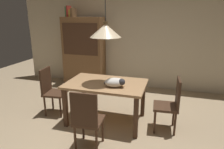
{
  "coord_description": "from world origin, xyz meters",
  "views": [
    {
      "loc": [
        0.99,
        -2.67,
        1.92
      ],
      "look_at": [
        -0.03,
        0.74,
        0.85
      ],
      "focal_mm": 32.38,
      "sensor_mm": 36.0,
      "label": 1
    }
  ],
  "objects_px": {
    "pendant_lamp": "(105,30)",
    "hutch_bookcase": "(84,53)",
    "cat_sleeping": "(115,82)",
    "book_yellow_short": "(71,13)",
    "book_brown_thick": "(73,12)",
    "book_green_slim": "(67,12)",
    "dining_table": "(106,88)",
    "chair_left_side": "(51,89)",
    "chair_right_side": "(171,103)",
    "book_red_tall": "(69,11)",
    "chair_near_front": "(87,118)"
  },
  "relations": [
    {
      "from": "chair_near_front",
      "to": "book_yellow_short",
      "type": "distance_m",
      "value": 3.39
    },
    {
      "from": "dining_table",
      "to": "chair_left_side",
      "type": "bearing_deg",
      "value": -179.57
    },
    {
      "from": "book_green_slim",
      "to": "book_yellow_short",
      "type": "bearing_deg",
      "value": 0.0
    },
    {
      "from": "chair_left_side",
      "to": "book_yellow_short",
      "type": "relative_size",
      "value": 4.65
    },
    {
      "from": "dining_table",
      "to": "chair_near_front",
      "type": "bearing_deg",
      "value": -89.69
    },
    {
      "from": "chair_left_side",
      "to": "book_green_slim",
      "type": "distance_m",
      "value": 2.37
    },
    {
      "from": "chair_right_side",
      "to": "cat_sleeping",
      "type": "bearing_deg",
      "value": -170.55
    },
    {
      "from": "chair_right_side",
      "to": "chair_left_side",
      "type": "distance_m",
      "value": 2.26
    },
    {
      "from": "pendant_lamp",
      "to": "book_green_slim",
      "type": "distance_m",
      "value": 2.45
    },
    {
      "from": "pendant_lamp",
      "to": "book_red_tall",
      "type": "relative_size",
      "value": 4.64
    },
    {
      "from": "chair_right_side",
      "to": "cat_sleeping",
      "type": "distance_m",
      "value": 0.98
    },
    {
      "from": "pendant_lamp",
      "to": "book_green_slim",
      "type": "xyz_separation_m",
      "value": [
        -1.65,
        1.78,
        0.32
      ]
    },
    {
      "from": "chair_left_side",
      "to": "book_green_slim",
      "type": "bearing_deg",
      "value": 106.37
    },
    {
      "from": "book_brown_thick",
      "to": "book_yellow_short",
      "type": "bearing_deg",
      "value": 180.0
    },
    {
      "from": "pendant_lamp",
      "to": "hutch_bookcase",
      "type": "relative_size",
      "value": 0.7
    },
    {
      "from": "chair_near_front",
      "to": "pendant_lamp",
      "type": "xyz_separation_m",
      "value": [
        -0.0,
        0.88,
        1.15
      ]
    },
    {
      "from": "hutch_bookcase",
      "to": "book_green_slim",
      "type": "distance_m",
      "value": 1.17
    },
    {
      "from": "cat_sleeping",
      "to": "hutch_bookcase",
      "type": "height_order",
      "value": "hutch_bookcase"
    },
    {
      "from": "pendant_lamp",
      "to": "book_green_slim",
      "type": "bearing_deg",
      "value": 132.92
    },
    {
      "from": "chair_right_side",
      "to": "book_green_slim",
      "type": "distance_m",
      "value": 3.61
    },
    {
      "from": "book_yellow_short",
      "to": "book_brown_thick",
      "type": "relative_size",
      "value": 0.83
    },
    {
      "from": "cat_sleeping",
      "to": "hutch_bookcase",
      "type": "relative_size",
      "value": 0.22
    },
    {
      "from": "cat_sleeping",
      "to": "chair_right_side",
      "type": "bearing_deg",
      "value": 9.45
    },
    {
      "from": "cat_sleeping",
      "to": "book_yellow_short",
      "type": "bearing_deg",
      "value": 132.45
    },
    {
      "from": "dining_table",
      "to": "chair_near_front",
      "type": "relative_size",
      "value": 1.51
    },
    {
      "from": "chair_right_side",
      "to": "book_brown_thick",
      "type": "distance_m",
      "value": 3.47
    },
    {
      "from": "chair_right_side",
      "to": "cat_sleeping",
      "type": "height_order",
      "value": "chair_right_side"
    },
    {
      "from": "book_yellow_short",
      "to": "book_brown_thick",
      "type": "height_order",
      "value": "book_brown_thick"
    },
    {
      "from": "book_yellow_short",
      "to": "chair_right_side",
      "type": "bearing_deg",
      "value": -33.52
    },
    {
      "from": "chair_right_side",
      "to": "chair_near_front",
      "type": "xyz_separation_m",
      "value": [
        -1.12,
        -0.88,
        0.0
      ]
    },
    {
      "from": "dining_table",
      "to": "book_yellow_short",
      "type": "relative_size",
      "value": 7.0
    },
    {
      "from": "chair_right_side",
      "to": "pendant_lamp",
      "type": "distance_m",
      "value": 1.61
    },
    {
      "from": "book_yellow_short",
      "to": "book_red_tall",
      "type": "bearing_deg",
      "value": 180.0
    },
    {
      "from": "book_brown_thick",
      "to": "hutch_bookcase",
      "type": "bearing_deg",
      "value": -0.33
    },
    {
      "from": "dining_table",
      "to": "book_red_tall",
      "type": "height_order",
      "value": "book_red_tall"
    },
    {
      "from": "chair_near_front",
      "to": "book_green_slim",
      "type": "xyz_separation_m",
      "value": [
        -1.66,
        2.66,
        1.47
      ]
    },
    {
      "from": "chair_right_side",
      "to": "book_red_tall",
      "type": "bearing_deg",
      "value": 147.04
    },
    {
      "from": "book_green_slim",
      "to": "book_red_tall",
      "type": "distance_m",
      "value": 0.05
    },
    {
      "from": "dining_table",
      "to": "pendant_lamp",
      "type": "xyz_separation_m",
      "value": [
        0.0,
        0.0,
        1.01
      ]
    },
    {
      "from": "dining_table",
      "to": "pendant_lamp",
      "type": "height_order",
      "value": "pendant_lamp"
    },
    {
      "from": "chair_left_side",
      "to": "cat_sleeping",
      "type": "bearing_deg",
      "value": -5.87
    },
    {
      "from": "chair_left_side",
      "to": "book_red_tall",
      "type": "xyz_separation_m",
      "value": [
        -0.48,
        1.79,
        1.48
      ]
    },
    {
      "from": "cat_sleeping",
      "to": "book_yellow_short",
      "type": "relative_size",
      "value": 2.02
    },
    {
      "from": "chair_near_front",
      "to": "book_brown_thick",
      "type": "xyz_separation_m",
      "value": [
        -1.48,
        2.66,
        1.45
      ]
    },
    {
      "from": "cat_sleeping",
      "to": "book_green_slim",
      "type": "xyz_separation_m",
      "value": [
        -1.87,
        1.92,
        1.15
      ]
    },
    {
      "from": "chair_right_side",
      "to": "chair_left_side",
      "type": "bearing_deg",
      "value": -179.64
    },
    {
      "from": "pendant_lamp",
      "to": "book_yellow_short",
      "type": "xyz_separation_m",
      "value": [
        -1.55,
        1.78,
        0.28
      ]
    },
    {
      "from": "book_red_tall",
      "to": "book_brown_thick",
      "type": "relative_size",
      "value": 1.17
    },
    {
      "from": "chair_near_front",
      "to": "book_green_slim",
      "type": "distance_m",
      "value": 3.46
    },
    {
      "from": "chair_right_side",
      "to": "book_red_tall",
      "type": "relative_size",
      "value": 3.32
    }
  ]
}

